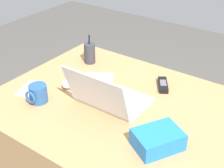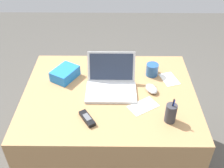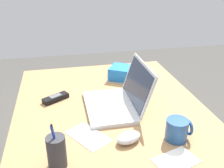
{
  "view_description": "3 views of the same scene",
  "coord_description": "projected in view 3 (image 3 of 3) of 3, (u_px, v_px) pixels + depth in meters",
  "views": [
    {
      "loc": [
        -0.69,
        1.0,
        1.56
      ],
      "look_at": [
        0.02,
        -0.01,
        0.8
      ],
      "focal_mm": 49.67,
      "sensor_mm": 36.0,
      "label": 1
    },
    {
      "loc": [
        0.03,
        -1.38,
        1.85
      ],
      "look_at": [
        0.02,
        -0.01,
        0.79
      ],
      "focal_mm": 43.44,
      "sensor_mm": 36.0,
      "label": 2
    },
    {
      "loc": [
        1.06,
        -0.22,
        1.35
      ],
      "look_at": [
        -0.03,
        0.01,
        0.82
      ],
      "focal_mm": 41.52,
      "sensor_mm": 36.0,
      "label": 3
    }
  ],
  "objects": [
    {
      "name": "desk",
      "position": [
        111.0,
        164.0,
        1.4
      ],
      "size": [
        1.13,
        0.9,
        0.72
      ],
      "primitive_type": "cube",
      "color": "#A87C4F",
      "rests_on": "ground"
    },
    {
      "name": "laptop",
      "position": [
        118.0,
        99.0,
        1.23
      ],
      "size": [
        0.33,
        0.28,
        0.22
      ],
      "color": "silver",
      "rests_on": "desk"
    },
    {
      "name": "computer_mouse",
      "position": [
        129.0,
        137.0,
        1.0
      ],
      "size": [
        0.1,
        0.12,
        0.04
      ],
      "primitive_type": "ellipsoid",
      "rotation": [
        0.0,
        0.0,
        0.42
      ],
      "color": "silver",
      "rests_on": "desk"
    },
    {
      "name": "coffee_mug_white",
      "position": [
        178.0,
        130.0,
        1.0
      ],
      "size": [
        0.09,
        0.1,
        0.09
      ],
      "color": "#26518C",
      "rests_on": "desk"
    },
    {
      "name": "cordless_phone",
      "position": [
        56.0,
        98.0,
        1.31
      ],
      "size": [
        0.11,
        0.14,
        0.03
      ],
      "color": "black",
      "rests_on": "desk"
    },
    {
      "name": "pen_holder",
      "position": [
        57.0,
        152.0,
        0.86
      ],
      "size": [
        0.06,
        0.06,
        0.17
      ],
      "color": "#333338",
      "rests_on": "desk"
    },
    {
      "name": "snack_bag",
      "position": [
        126.0,
        73.0,
        1.54
      ],
      "size": [
        0.21,
        0.22,
        0.07
      ],
      "primitive_type": "cube",
      "rotation": [
        0.0,
        0.0,
        -0.53
      ],
      "color": "blue",
      "rests_on": "desk"
    },
    {
      "name": "paper_note_near_laptop",
      "position": [
        176.0,
        161.0,
        0.91
      ],
      "size": [
        0.14,
        0.17,
        0.0
      ],
      "primitive_type": "cube",
      "rotation": [
        0.0,
        0.0,
        0.31
      ],
      "color": "white",
      "rests_on": "desk"
    },
    {
      "name": "paper_note_left",
      "position": [
        88.0,
        136.0,
        1.04
      ],
      "size": [
        0.21,
        0.18,
        0.0
      ],
      "primitive_type": "cube",
      "rotation": [
        0.0,
        0.0,
        0.57
      ],
      "color": "white",
      "rests_on": "desk"
    }
  ]
}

